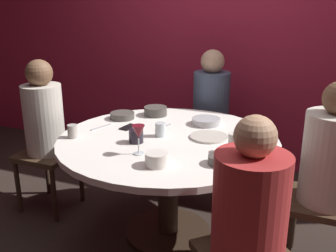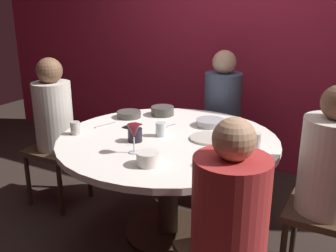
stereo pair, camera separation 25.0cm
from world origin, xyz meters
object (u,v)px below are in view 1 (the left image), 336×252
wine_glass (138,133)px  bowl_rice_portion (220,160)px  cup_center_front (234,143)px  cup_by_right_diner (257,139)px  bowl_salad_center (156,159)px  cup_near_candle (160,130)px  bowl_sauce_side (122,116)px  candle_holder (136,136)px  cup_by_left_diner (72,131)px  seated_diner_front_right (250,209)px  dining_table (168,157)px  seated_diner_right (331,160)px  bowl_serving_large (206,121)px  bowl_small_white (155,111)px  dinner_plate (209,137)px  seated_diner_left (44,120)px  cell_phone (129,127)px  seated_diner_back (211,101)px

wine_glass → bowl_rice_portion: bearing=4.6°
cup_center_front → cup_by_right_diner: bearing=45.5°
bowl_salad_center → cup_center_front: size_ratio=1.08×
wine_glass → bowl_salad_center: (0.16, -0.12, -0.09)m
cup_near_candle → cup_center_front: bearing=-10.6°
bowl_sauce_side → bowl_rice_portion: (0.91, -0.55, 0.00)m
cup_by_right_diner → cup_center_front: same height
candle_holder → bowl_salad_center: bearing=-46.7°
bowl_rice_portion → cup_near_candle: bearing=148.6°
cup_by_left_diner → seated_diner_front_right: bearing=-19.1°
dining_table → seated_diner_front_right: size_ratio=1.27×
bowl_rice_portion → cup_by_left_diner: cup_by_left_diner is taller
seated_diner_right → bowl_rice_portion: size_ratio=8.92×
bowl_serving_large → cup_center_front: bearing=-56.0°
bowl_small_white → cup_by_right_diner: bearing=-25.7°
dinner_plate → bowl_small_white: (-0.54, 0.34, 0.03)m
wine_glass → dinner_plate: bearing=54.8°
bowl_salad_center → bowl_sauce_side: 0.92m
bowl_salad_center → bowl_sauce_side: size_ratio=0.69×
seated_diner_left → cup_by_left_diner: seated_diner_left is taller
seated_diner_front_right → cup_near_candle: bearing=2.1°
bowl_sauce_side → bowl_salad_center: bearing=-49.7°
candle_holder → dinner_plate: bearing=32.7°
cup_near_candle → seated_diner_left: bearing=-179.6°
seated_diner_right → bowl_salad_center: bearing=26.6°
seated_diner_front_right → cell_phone: size_ratio=8.12×
seated_diner_right → candle_holder: size_ratio=11.02×
dinner_plate → cup_center_front: (0.21, -0.19, 0.05)m
seated_diner_front_right → candle_holder: size_ratio=10.63×
dinner_plate → cell_phone: 0.59m
bowl_serving_large → cup_by_left_diner: 0.94m
seated_diner_left → bowl_serving_large: (1.15, 0.37, 0.02)m
seated_diner_front_right → bowl_rice_portion: size_ratio=8.61×
bowl_small_white → seated_diner_back: bearing=62.9°
dining_table → cell_phone: bearing=165.6°
seated_diner_left → cup_near_candle: 0.95m
candle_holder → bowl_salad_center: size_ratio=0.85×
cell_phone → cup_by_right_diner: cup_by_right_diner is taller
seated_diner_front_right → candle_holder: bearing=13.2°
bowl_rice_portion → seated_diner_front_right: bearing=-57.6°
seated_diner_right → cup_by_right_diner: size_ratio=10.17×
seated_diner_back → bowl_serving_large: size_ratio=5.75×
bowl_rice_portion → cup_by_right_diner: 0.35m
cell_phone → bowl_rice_portion: (0.76, -0.37, 0.02)m
dining_table → dinner_plate: bearing=21.6°
cup_near_candle → cup_center_front: size_ratio=0.79×
seated_diner_front_right → cup_by_right_diner: bearing=-37.1°
dining_table → wine_glass: bearing=-98.7°
bowl_salad_center → dining_table: bearing=104.4°
seated_diner_right → cup_near_candle: (-1.05, 0.01, 0.05)m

